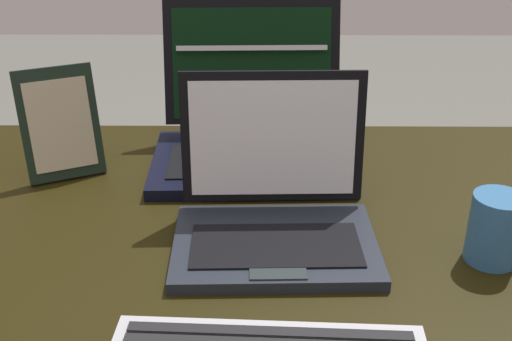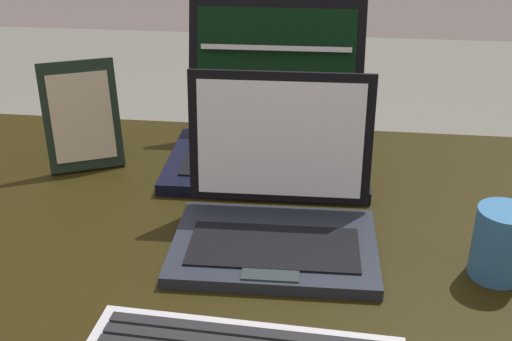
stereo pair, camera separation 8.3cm
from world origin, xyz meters
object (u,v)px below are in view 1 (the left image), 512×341
object	(u,v)px
photo_frame	(60,124)
coffee_mug	(496,229)
laptop_front	(274,211)
laptop_rear	(251,131)

from	to	relation	value
photo_frame	coffee_mug	bearing A→B (deg)	-21.12
laptop_front	photo_frame	size ratio (longest dim) A/B	1.52
laptop_front	coffee_mug	size ratio (longest dim) A/B	2.68
laptop_rear	photo_frame	bearing A→B (deg)	-167.02
laptop_rear	coffee_mug	world-z (taller)	laptop_rear
laptop_rear	coffee_mug	distance (m)	0.46
photo_frame	laptop_rear	bearing A→B (deg)	12.98
laptop_rear	photo_frame	xyz separation A→B (m)	(-0.32, -0.07, 0.04)
coffee_mug	laptop_rear	bearing A→B (deg)	135.77
laptop_front	coffee_mug	world-z (taller)	laptop_front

